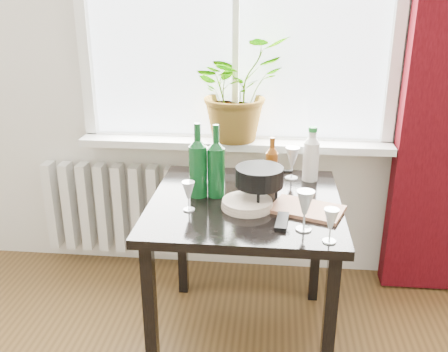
# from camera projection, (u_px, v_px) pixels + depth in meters

# --- Properties ---
(windowsill) EXTENTS (1.72, 0.20, 0.04)m
(windowsill) POSITION_uv_depth(u_px,v_px,m) (234.00, 143.00, 2.78)
(windowsill) COLOR silver
(windowsill) RESTS_ON ground
(radiator) EXTENTS (0.80, 0.10, 0.55)m
(radiator) POSITION_uv_depth(u_px,v_px,m) (112.00, 208.00, 3.03)
(radiator) COLOR silver
(radiator) RESTS_ON ground
(table) EXTENTS (0.85, 0.85, 0.74)m
(table) POSITION_uv_depth(u_px,v_px,m) (245.00, 219.00, 2.27)
(table) COLOR black
(table) RESTS_ON ground
(potted_plant) EXTENTS (0.67, 0.66, 0.56)m
(potted_plant) POSITION_uv_depth(u_px,v_px,m) (237.00, 89.00, 2.68)
(potted_plant) COLOR #30671B
(potted_plant) RESTS_ON windowsill
(wine_bottle_left) EXTENTS (0.08, 0.08, 0.35)m
(wine_bottle_left) POSITION_uv_depth(u_px,v_px,m) (198.00, 160.00, 2.23)
(wine_bottle_left) COLOR #0C421A
(wine_bottle_left) RESTS_ON table
(wine_bottle_right) EXTENTS (0.09, 0.09, 0.34)m
(wine_bottle_right) POSITION_uv_depth(u_px,v_px,m) (216.00, 161.00, 2.23)
(wine_bottle_right) COLOR #0C411A
(wine_bottle_right) RESTS_ON table
(bottle_amber) EXTENTS (0.07, 0.07, 0.25)m
(bottle_amber) POSITION_uv_depth(u_px,v_px,m) (272.00, 162.00, 2.35)
(bottle_amber) COLOR #70360C
(bottle_amber) RESTS_ON table
(cleaning_bottle) EXTENTS (0.09, 0.09, 0.27)m
(cleaning_bottle) POSITION_uv_depth(u_px,v_px,m) (311.00, 154.00, 2.43)
(cleaning_bottle) COLOR silver
(cleaning_bottle) RESTS_ON table
(wineglass_front_right) EXTENTS (0.08, 0.08, 0.17)m
(wineglass_front_right) POSITION_uv_depth(u_px,v_px,m) (305.00, 210.00, 1.94)
(wineglass_front_right) COLOR #B4BEC2
(wineglass_front_right) RESTS_ON table
(wineglass_far_right) EXTENTS (0.07, 0.07, 0.14)m
(wineglass_far_right) POSITION_uv_depth(u_px,v_px,m) (330.00, 225.00, 1.85)
(wineglass_far_right) COLOR silver
(wineglass_far_right) RESTS_ON table
(wineglass_back_center) EXTENTS (0.08, 0.08, 0.17)m
(wineglass_back_center) POSITION_uv_depth(u_px,v_px,m) (292.00, 163.00, 2.47)
(wineglass_back_center) COLOR silver
(wineglass_back_center) RESTS_ON table
(wineglass_back_left) EXTENTS (0.09, 0.09, 0.18)m
(wineglass_back_left) POSITION_uv_depth(u_px,v_px,m) (207.00, 166.00, 2.41)
(wineglass_back_left) COLOR silver
(wineglass_back_left) RESTS_ON table
(wineglass_front_left) EXTENTS (0.07, 0.07, 0.13)m
(wineglass_front_left) POSITION_uv_depth(u_px,v_px,m) (189.00, 196.00, 2.12)
(wineglass_front_left) COLOR white
(wineglass_front_left) RESTS_ON table
(plate_stack) EXTENTS (0.28, 0.28, 0.04)m
(plate_stack) POSITION_uv_depth(u_px,v_px,m) (247.00, 204.00, 2.16)
(plate_stack) COLOR beige
(plate_stack) RESTS_ON table
(fondue_pot) EXTENTS (0.31, 0.29, 0.16)m
(fondue_pot) POSITION_uv_depth(u_px,v_px,m) (259.00, 185.00, 2.19)
(fondue_pot) COLOR black
(fondue_pot) RESTS_ON table
(tv_remote) EXTENTS (0.06, 0.16, 0.02)m
(tv_remote) POSITION_uv_depth(u_px,v_px,m) (282.00, 221.00, 2.02)
(tv_remote) COLOR black
(tv_remote) RESTS_ON table
(cutting_board) EXTENTS (0.35, 0.28, 0.02)m
(cutting_board) POSITION_uv_depth(u_px,v_px,m) (307.00, 209.00, 2.13)
(cutting_board) COLOR #A56A4A
(cutting_board) RESTS_ON table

